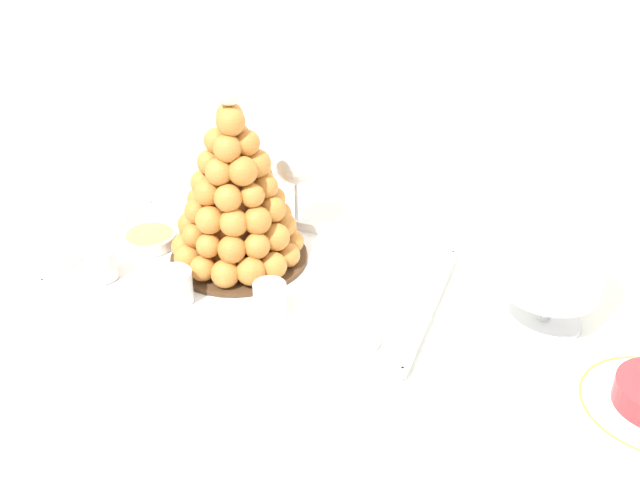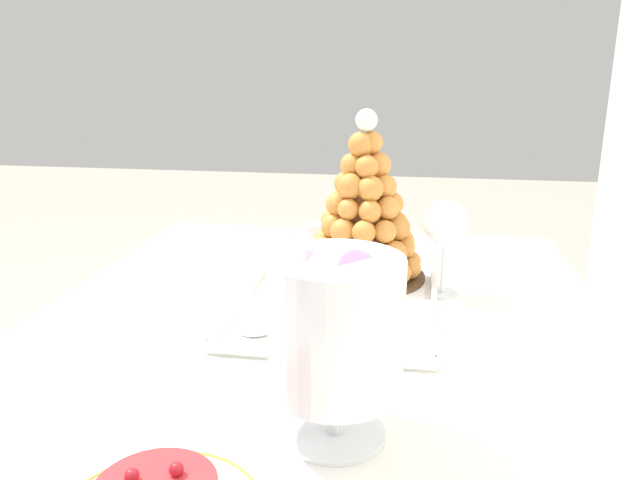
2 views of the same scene
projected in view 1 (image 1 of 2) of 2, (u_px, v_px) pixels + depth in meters
buffet_table at (376, 365)px, 1.25m from camera, size 1.31×0.97×0.80m
serving_tray at (254, 274)px, 1.28m from camera, size 0.62×0.34×0.02m
croquembouche at (235, 196)px, 1.25m from camera, size 0.24×0.24×0.33m
dessert_cup_left at (102, 265)px, 1.25m from camera, size 0.05×0.05×0.05m
dessert_cup_mid_left at (174, 288)px, 1.20m from camera, size 0.06×0.06×0.05m
dessert_cup_centre at (270, 301)px, 1.16m from camera, size 0.05×0.05×0.06m
dessert_cup_mid_right at (360, 330)px, 1.10m from camera, size 0.06×0.06×0.05m
creme_brulee_ramekin at (150, 238)px, 1.35m from camera, size 0.10×0.10×0.02m
macaron_goblet at (557, 249)px, 1.10m from camera, size 0.15×0.15×0.23m
wine_glass at (296, 164)px, 1.36m from camera, size 0.08×0.08×0.18m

